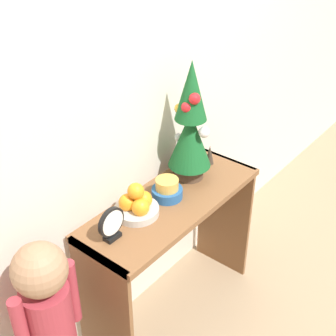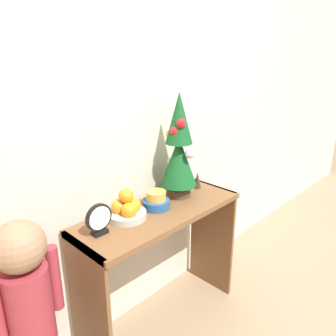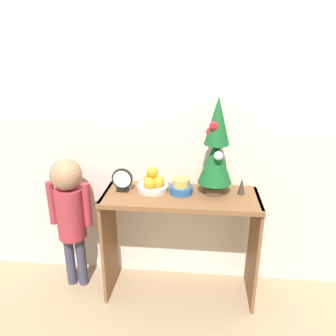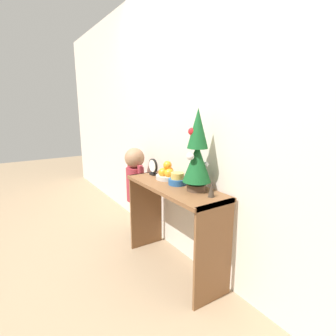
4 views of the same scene
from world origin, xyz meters
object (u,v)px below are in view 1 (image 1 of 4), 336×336
object	(u,v)px
fruit_bowl	(137,205)
child_figure	(48,314)
desk_clock	(112,224)
mini_tree	(190,125)
figurine	(210,155)
singing_bowl	(168,189)

from	to	relation	value
fruit_bowl	child_figure	world-z (taller)	child_figure
desk_clock	child_figure	bearing A→B (deg)	-178.83
mini_tree	fruit_bowl	world-z (taller)	mini_tree
mini_tree	child_figure	bearing A→B (deg)	-177.26
figurine	fruit_bowl	bearing A→B (deg)	179.86
fruit_bowl	desk_clock	xyz separation A→B (m)	(-0.19, -0.03, 0.03)
mini_tree	fruit_bowl	size ratio (longest dim) A/B	3.01
figurine	child_figure	distance (m)	1.14
desk_clock	figurine	xyz separation A→B (m)	(0.76, 0.03, -0.02)
child_figure	figurine	bearing A→B (deg)	2.03
fruit_bowl	mini_tree	bearing A→B (deg)	0.64
mini_tree	singing_bowl	world-z (taller)	mini_tree
desk_clock	figurine	distance (m)	0.76
figurine	child_figure	world-z (taller)	child_figure
figurine	child_figure	bearing A→B (deg)	-177.97
mini_tree	figurine	size ratio (longest dim) A/B	5.79
singing_bowl	desk_clock	size ratio (longest dim) A/B	0.96
singing_bowl	child_figure	distance (m)	0.77
desk_clock	child_figure	xyz separation A→B (m)	(-0.37, -0.01, -0.20)
mini_tree	figurine	xyz separation A→B (m)	(0.17, -0.01, -0.24)
fruit_bowl	figurine	size ratio (longest dim) A/B	1.93
fruit_bowl	singing_bowl	xyz separation A→B (m)	(0.19, -0.02, -0.01)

